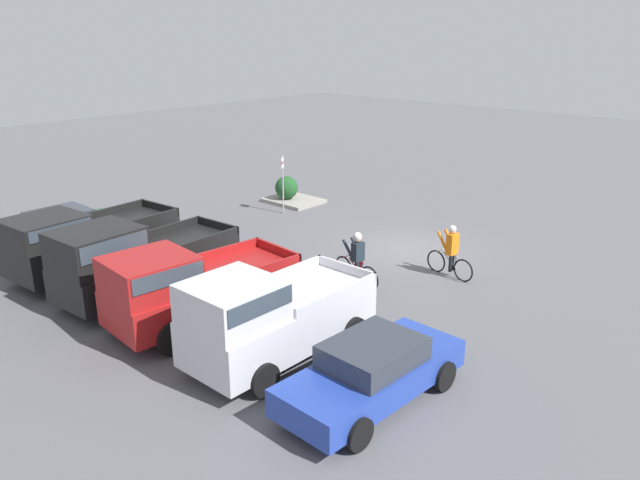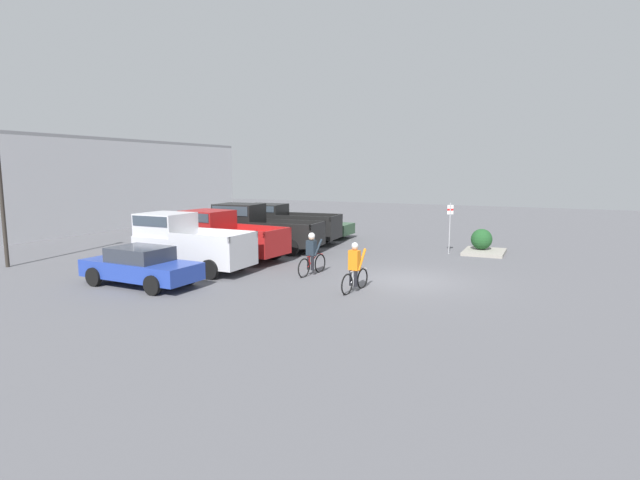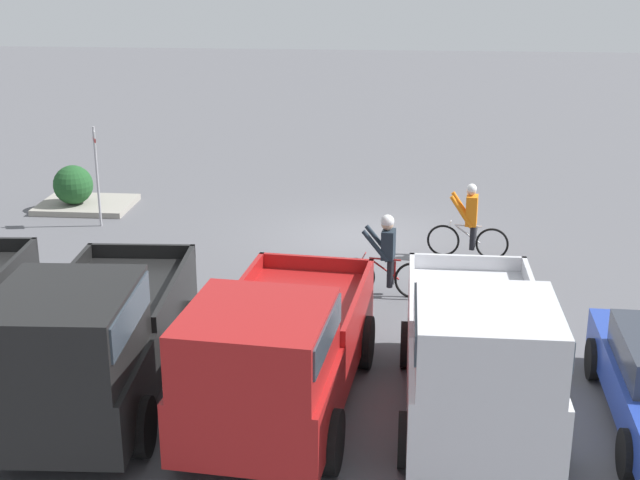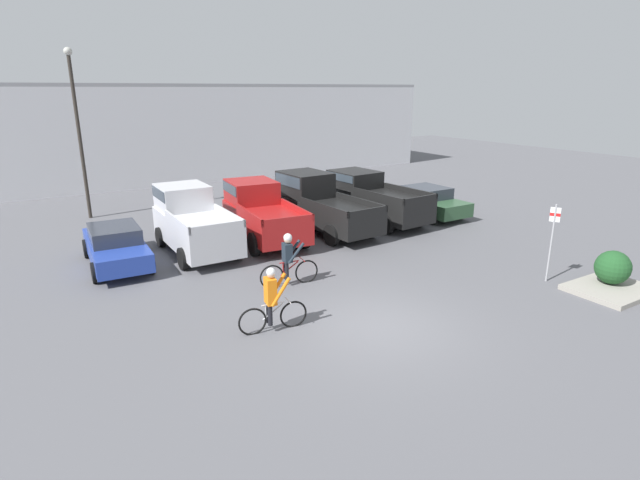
# 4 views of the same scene
# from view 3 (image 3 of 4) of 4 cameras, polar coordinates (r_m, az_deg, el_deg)

# --- Properties ---
(ground_plane) EXTENTS (80.00, 80.00, 0.00)m
(ground_plane) POSITION_cam_3_polar(r_m,az_deg,el_deg) (21.29, 2.73, 0.20)
(ground_plane) COLOR #56565B
(pickup_truck_0) EXTENTS (2.19, 4.84, 2.32)m
(pickup_truck_0) POSITION_cam_3_polar(r_m,az_deg,el_deg) (12.79, 10.08, -7.16)
(pickup_truck_0) COLOR silver
(pickup_truck_0) RESTS_ON ground_plane
(pickup_truck_1) EXTENTS (2.59, 5.22, 2.20)m
(pickup_truck_1) POSITION_cam_3_polar(r_m,az_deg,el_deg) (12.75, -2.82, -7.13)
(pickup_truck_1) COLOR maroon
(pickup_truck_1) RESTS_ON ground_plane
(pickup_truck_2) EXTENTS (2.38, 5.59, 2.35)m
(pickup_truck_2) POSITION_cam_3_polar(r_m,az_deg,el_deg) (13.41, -14.45, -6.11)
(pickup_truck_2) COLOR black
(pickup_truck_2) RESTS_ON ground_plane
(cyclist_0) EXTENTS (1.90, 0.52, 1.70)m
(cyclist_0) POSITION_cam_3_polar(r_m,az_deg,el_deg) (17.51, 4.26, -0.95)
(cyclist_0) COLOR black
(cyclist_0) RESTS_ON ground_plane
(cyclist_1) EXTENTS (1.80, 0.51, 1.71)m
(cyclist_1) POSITION_cam_3_polar(r_m,az_deg,el_deg) (19.94, 9.55, 1.19)
(cyclist_1) COLOR black
(cyclist_1) RESTS_ON ground_plane
(fire_lane_sign) EXTENTS (0.17, 0.27, 2.50)m
(fire_lane_sign) POSITION_cam_3_polar(r_m,az_deg,el_deg) (22.38, -14.12, 4.56)
(fire_lane_sign) COLOR #9E9EA3
(fire_lane_sign) RESTS_ON ground_plane
(curb_island) EXTENTS (2.41, 1.90, 0.15)m
(curb_island) POSITION_cam_3_polar(r_m,az_deg,el_deg) (24.45, -14.72, 2.19)
(curb_island) COLOR gray
(curb_island) RESTS_ON ground_plane
(shrub) EXTENTS (1.03, 1.03, 1.03)m
(shrub) POSITION_cam_3_polar(r_m,az_deg,el_deg) (24.22, -15.52, 3.42)
(shrub) COLOR #1E4C23
(shrub) RESTS_ON curb_island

